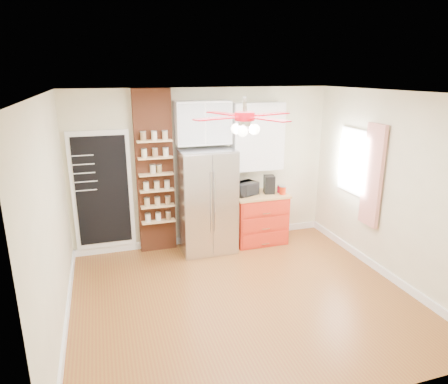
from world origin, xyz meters
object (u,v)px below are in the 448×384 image
object	(u,v)px
fridge	(207,201)
red_cabinet	(259,218)
canister_left	(283,190)
ceiling_fan	(245,117)
toaster_oven	(245,189)
coffee_maker	(269,184)
pantry_jar_oats	(153,169)

from	to	relation	value
fridge	red_cabinet	xyz separation A→B (m)	(0.97, 0.05, -0.42)
red_cabinet	canister_left	xyz separation A→B (m)	(0.36, -0.15, 0.52)
fridge	ceiling_fan	distance (m)	2.25
ceiling_fan	toaster_oven	distance (m)	2.28
fridge	coffee_maker	world-z (taller)	fridge
coffee_maker	canister_left	size ratio (longest dim) A/B	2.28
toaster_oven	coffee_maker	bearing A→B (deg)	-22.45
toaster_oven	coffee_maker	world-z (taller)	coffee_maker
red_cabinet	ceiling_fan	distance (m)	2.75
red_cabinet	pantry_jar_oats	bearing A→B (deg)	176.10
toaster_oven	pantry_jar_oats	distance (m)	1.61
red_cabinet	ceiling_fan	size ratio (longest dim) A/B	0.67
coffee_maker	pantry_jar_oats	world-z (taller)	pantry_jar_oats
red_cabinet	pantry_jar_oats	world-z (taller)	pantry_jar_oats
fridge	red_cabinet	distance (m)	1.06
fridge	red_cabinet	bearing A→B (deg)	2.95
ceiling_fan	canister_left	world-z (taller)	ceiling_fan
toaster_oven	coffee_maker	distance (m)	0.45
pantry_jar_oats	red_cabinet	bearing A→B (deg)	-3.90
red_cabinet	toaster_oven	distance (m)	0.62
red_cabinet	coffee_maker	bearing A→B (deg)	-3.79
red_cabinet	coffee_maker	size ratio (longest dim) A/B	3.01
fridge	canister_left	distance (m)	1.34
ceiling_fan	coffee_maker	distance (m)	2.42
ceiling_fan	coffee_maker	bearing A→B (deg)	56.83
ceiling_fan	coffee_maker	size ratio (longest dim) A/B	4.48
fridge	toaster_oven	distance (m)	0.71
red_cabinet	pantry_jar_oats	size ratio (longest dim) A/B	7.18
toaster_oven	coffee_maker	size ratio (longest dim) A/B	1.31
fridge	toaster_oven	size ratio (longest dim) A/B	4.26
red_cabinet	pantry_jar_oats	distance (m)	2.07
coffee_maker	pantry_jar_oats	xyz separation A→B (m)	(-1.99, 0.13, 0.38)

